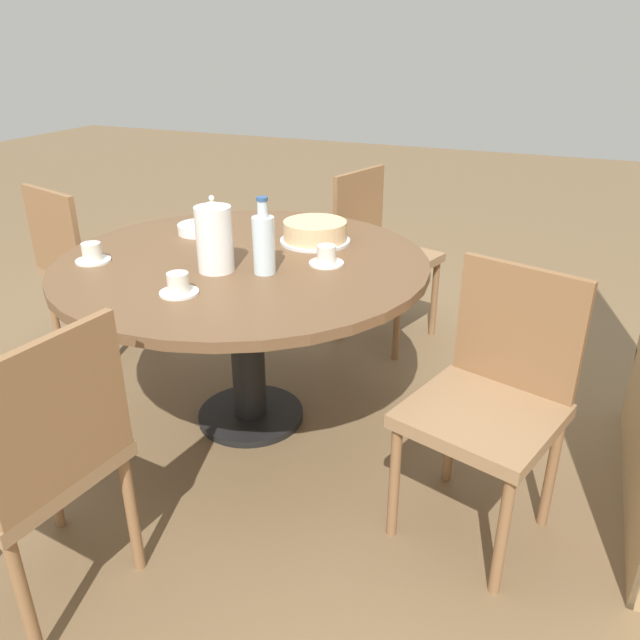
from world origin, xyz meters
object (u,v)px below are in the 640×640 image
object	(u,v)px
chair_a	(88,265)
cup_c	(92,254)
chair_b	(35,461)
cake_main	(315,232)
water_bottle	(264,243)
coffee_pot	(214,237)
cup_a	(326,257)
chair_c	(491,398)
cup_b	(178,285)
chair_d	(380,250)

from	to	relation	value
chair_a	cup_c	distance (m)	0.74
chair_b	cake_main	bearing A→B (deg)	176.64
water_bottle	cup_c	xyz separation A→B (m)	(0.14, -0.64, -0.08)
coffee_pot	cup_a	xyz separation A→B (m)	(-0.21, 0.34, -0.10)
chair_b	chair_a	bearing A→B (deg)	-136.33
chair_a	chair_c	world-z (taller)	same
cup_b	cup_c	world-z (taller)	same
water_bottle	cup_b	bearing A→B (deg)	-30.61
chair_a	water_bottle	xyz separation A→B (m)	(0.33, 1.14, 0.35)
coffee_pot	water_bottle	size ratio (longest dim) A/B	1.00
chair_b	chair_d	bearing A→B (deg)	178.53
cup_a	cup_b	distance (m)	0.56
cup_b	chair_a	bearing A→B (deg)	-122.24
chair_d	cup_b	bearing A→B (deg)	-173.78
chair_d	water_bottle	world-z (taller)	water_bottle
water_bottle	cup_c	distance (m)	0.66
cup_b	cup_c	distance (m)	0.50
chair_c	cup_b	size ratio (longest dim) A/B	6.67
chair_b	chair_c	bearing A→B (deg)	133.35
chair_c	chair_d	world-z (taller)	same
coffee_pot	cup_b	bearing A→B (deg)	0.68
cup_a	cake_main	bearing A→B (deg)	-147.73
chair_d	cup_c	xyz separation A→B (m)	(1.24, -0.73, 0.27)
chair_c	cup_a	bearing A→B (deg)	172.66
chair_a	cup_b	xyz separation A→B (m)	(0.61, 0.97, 0.27)
cup_c	cup_a	bearing A→B (deg)	110.98
chair_a	cake_main	world-z (taller)	chair_a
chair_d	water_bottle	bearing A→B (deg)	-167.80
chair_a	cake_main	bearing A→B (deg)	-160.60
chair_b	cake_main	world-z (taller)	chair_b
chair_b	chair_d	size ratio (longest dim) A/B	1.00
cup_b	cup_a	bearing A→B (deg)	143.42
chair_c	cup_b	world-z (taller)	chair_c
chair_c	chair_b	bearing A→B (deg)	-126.68
chair_a	chair_d	size ratio (longest dim) A/B	1.00
chair_b	cup_b	distance (m)	0.68
chair_d	coffee_pot	size ratio (longest dim) A/B	3.17
chair_a	cake_main	xyz separation A→B (m)	(-0.06, 1.16, 0.28)
coffee_pot	cup_b	distance (m)	0.26
chair_c	cake_main	distance (m)	1.01
chair_a	chair_c	bearing A→B (deg)	-176.98
cake_main	cup_b	bearing A→B (deg)	-15.77
coffee_pot	water_bottle	bearing A→B (deg)	105.11
chair_d	chair_b	bearing A→B (deg)	-171.85
chair_c	water_bottle	world-z (taller)	water_bottle
cake_main	cup_b	world-z (taller)	cake_main
chair_c	water_bottle	xyz separation A→B (m)	(-0.13, -0.84, 0.35)
chair_b	chair_c	xyz separation A→B (m)	(-0.78, 1.05, 0.00)
chair_d	water_bottle	size ratio (longest dim) A/B	3.17
coffee_pot	cake_main	world-z (taller)	coffee_pot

